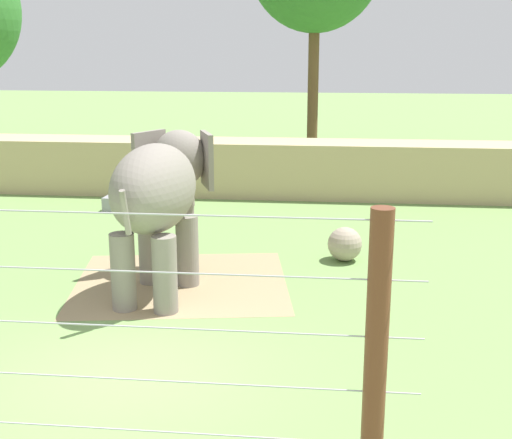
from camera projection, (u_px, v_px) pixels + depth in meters
name	position (u px, v px, depth m)	size (l,w,h in m)	color
ground_plane	(130.00, 372.00, 10.52)	(120.00, 120.00, 0.00)	#6B8E4C
dirt_patch	(181.00, 282.00, 14.43)	(4.40, 3.94, 0.01)	#937F5B
embankment_wall	(238.00, 167.00, 22.63)	(36.00, 1.80, 1.78)	tan
elephant	(160.00, 192.00, 13.45)	(1.82, 4.20, 3.11)	gray
enrichment_ball	(345.00, 244.00, 15.79)	(0.79, 0.79, 0.79)	gray
cable_fence	(59.00, 342.00, 7.68)	(8.02, 0.25, 3.29)	brown
feed_trough	(127.00, 205.00, 20.37)	(1.44, 0.62, 0.44)	gray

